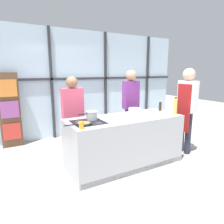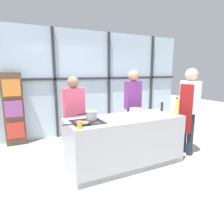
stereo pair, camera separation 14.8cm
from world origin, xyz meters
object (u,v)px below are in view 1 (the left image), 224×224
at_px(spectator_far_left, 73,112).
at_px(saucepan, 92,115).
at_px(juice_glass_near, 81,125).
at_px(pepper_grinder, 160,106).
at_px(white_plate, 147,115).
at_px(oil_bottle, 175,106).
at_px(mixing_bowl, 135,110).
at_px(chef, 187,105).
at_px(spectator_center_left, 131,102).
at_px(frying_pan, 83,124).

distance_m(spectator_far_left, saucepan, 0.72).
distance_m(saucepan, juice_glass_near, 0.58).
relative_size(pepper_grinder, juice_glass_near, 1.97).
bearing_deg(white_plate, spectator_far_left, 142.50).
height_order(spectator_far_left, oil_bottle, spectator_far_left).
bearing_deg(mixing_bowl, chef, -24.52).
height_order(mixing_bowl, pepper_grinder, pepper_grinder).
bearing_deg(pepper_grinder, spectator_center_left, 111.56).
distance_m(oil_bottle, pepper_grinder, 0.42).
relative_size(spectator_center_left, mixing_bowl, 6.91).
height_order(spectator_far_left, spectator_center_left, spectator_center_left).
bearing_deg(frying_pan, juice_glass_near, -118.27).
bearing_deg(oil_bottle, saucepan, 165.73).
bearing_deg(chef, mixing_bowl, 65.48).
distance_m(spectator_center_left, white_plate, 0.93).
bearing_deg(pepper_grinder, oil_bottle, -91.37).
xyz_separation_m(spectator_center_left, frying_pan, (-1.56, -0.96, -0.10)).
height_order(frying_pan, juice_glass_near, juice_glass_near).
xyz_separation_m(mixing_bowl, juice_glass_near, (-1.39, -0.63, 0.01)).
xyz_separation_m(spectator_far_left, mixing_bowl, (1.13, -0.52, 0.03)).
bearing_deg(juice_glass_near, frying_pan, 61.73).
bearing_deg(spectator_center_left, mixing_bowl, 62.98).
height_order(spectator_far_left, mixing_bowl, spectator_far_left).
height_order(chef, oil_bottle, chef).
height_order(white_plate, pepper_grinder, pepper_grinder).
bearing_deg(frying_pan, pepper_grinder, 8.42).
relative_size(chef, white_plate, 7.20).
distance_m(chef, white_plate, 0.99).
relative_size(frying_pan, mixing_bowl, 1.73).
height_order(chef, white_plate, chef).
bearing_deg(juice_glass_near, saucepan, 51.01).
height_order(saucepan, juice_glass_near, saucepan).
bearing_deg(frying_pan, spectator_far_left, 80.81).
xyz_separation_m(chef, white_plate, (-0.97, 0.09, -0.13)).
bearing_deg(chef, oil_bottle, 105.06).
distance_m(chef, frying_pan, 2.29).
bearing_deg(juice_glass_near, spectator_center_left, 34.85).
height_order(mixing_bowl, juice_glass_near, juice_glass_near).
distance_m(white_plate, oil_bottle, 0.57).
distance_m(chef, pepper_grinder, 0.55).
bearing_deg(mixing_bowl, spectator_far_left, 155.15).
bearing_deg(oil_bottle, spectator_far_left, 146.35).
height_order(mixing_bowl, oil_bottle, oil_bottle).
bearing_deg(saucepan, spectator_center_left, 28.63).
bearing_deg(white_plate, saucepan, 170.39).
height_order(spectator_center_left, white_plate, spectator_center_left).
xyz_separation_m(white_plate, mixing_bowl, (-0.03, 0.36, 0.04)).
xyz_separation_m(saucepan, oil_bottle, (1.56, -0.40, 0.08)).
bearing_deg(pepper_grinder, chef, -32.45).
distance_m(mixing_bowl, oil_bottle, 0.80).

